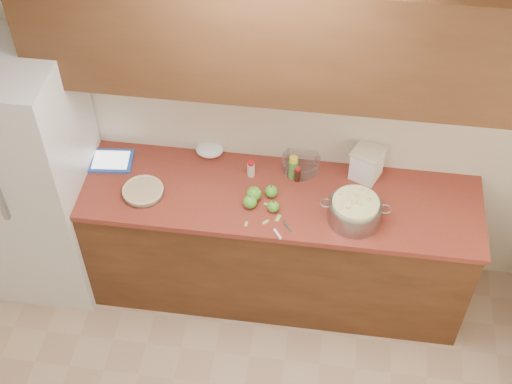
# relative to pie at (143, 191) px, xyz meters

# --- Properties ---
(counter_run) EXTENTS (2.64, 0.68, 0.92)m
(counter_run) POSITION_rel_pie_xyz_m (0.71, 0.10, -0.48)
(counter_run) COLOR #5A3219
(counter_run) RESTS_ON ground
(upper_cabinets) EXTENTS (2.60, 0.34, 0.70)m
(upper_cabinets) POSITION_rel_pie_xyz_m (0.71, 0.25, 1.01)
(upper_cabinets) COLOR #512E18
(upper_cabinets) RESTS_ON room_shell
(fridge) EXTENTS (0.70, 0.70, 1.80)m
(fridge) POSITION_rel_pie_xyz_m (-0.73, 0.06, -0.04)
(fridge) COLOR silver
(fridge) RESTS_ON ground
(pie) EXTENTS (0.26, 0.26, 0.04)m
(pie) POSITION_rel_pie_xyz_m (0.00, 0.00, 0.00)
(pie) COLOR silver
(pie) RESTS_ON counter_run
(colander) EXTENTS (0.41, 0.31, 0.15)m
(colander) POSITION_rel_pie_xyz_m (1.26, -0.03, 0.05)
(colander) COLOR gray
(colander) RESTS_ON counter_run
(flour_canister) EXTENTS (0.23, 0.23, 0.21)m
(flour_canister) POSITION_rel_pie_xyz_m (1.32, 0.33, 0.09)
(flour_canister) COLOR white
(flour_canister) RESTS_ON counter_run
(tablet) EXTENTS (0.29, 0.23, 0.02)m
(tablet) POSITION_rel_pie_xyz_m (-0.26, 0.24, -0.01)
(tablet) COLOR #2554B3
(tablet) RESTS_ON counter_run
(paring_knife) EXTENTS (0.11, 0.14, 0.02)m
(paring_knife) POSITION_rel_pie_xyz_m (0.84, -0.20, -0.01)
(paring_knife) COLOR gray
(paring_knife) RESTS_ON counter_run
(lemon_bottle) EXTENTS (0.06, 0.06, 0.16)m
(lemon_bottle) POSITION_rel_pie_xyz_m (0.88, 0.26, 0.06)
(lemon_bottle) COLOR #4C8C38
(lemon_bottle) RESTS_ON counter_run
(cinnamon_shaker) EXTENTS (0.05, 0.05, 0.11)m
(cinnamon_shaker) POSITION_rel_pie_xyz_m (0.62, 0.24, 0.03)
(cinnamon_shaker) COLOR beige
(cinnamon_shaker) RESTS_ON counter_run
(vanilla_bottle) EXTENTS (0.04, 0.04, 0.10)m
(vanilla_bottle) POSITION_rel_pie_xyz_m (0.91, 0.24, 0.03)
(vanilla_bottle) COLOR black
(vanilla_bottle) RESTS_ON counter_run
(mixing_bowl) EXTENTS (0.24, 0.24, 0.09)m
(mixing_bowl) POSITION_rel_pie_xyz_m (0.92, 0.34, 0.03)
(mixing_bowl) COLOR silver
(mixing_bowl) RESTS_ON counter_run
(paper_towel) EXTENTS (0.19, 0.16, 0.07)m
(paper_towel) POSITION_rel_pie_xyz_m (0.33, 0.39, 0.02)
(paper_towel) COLOR white
(paper_towel) RESTS_ON counter_run
(apple_left) EXTENTS (0.09, 0.09, 0.10)m
(apple_left) POSITION_rel_pie_xyz_m (0.67, 0.05, 0.02)
(apple_left) COLOR #4D9C28
(apple_left) RESTS_ON counter_run
(apple_center) EXTENTS (0.08, 0.08, 0.09)m
(apple_center) POSITION_rel_pie_xyz_m (0.76, 0.09, 0.02)
(apple_center) COLOR #4D9C28
(apple_center) RESTS_ON counter_run
(apple_front) EXTENTS (0.08, 0.08, 0.09)m
(apple_front) POSITION_rel_pie_xyz_m (0.65, -0.02, 0.02)
(apple_front) COLOR #4D9C28
(apple_front) RESTS_ON counter_run
(apple_extra) EXTENTS (0.07, 0.07, 0.08)m
(apple_extra) POSITION_rel_pie_xyz_m (0.79, -0.03, 0.01)
(apple_extra) COLOR #4D9C28
(apple_extra) RESTS_ON counter_run
(peel_a) EXTENTS (0.03, 0.06, 0.00)m
(peel_a) POSITION_rel_pie_xyz_m (0.83, -0.09, -0.02)
(peel_a) COLOR #93BC5B
(peel_a) RESTS_ON counter_run
(peel_b) EXTENTS (0.04, 0.02, 0.00)m
(peel_b) POSITION_rel_pie_xyz_m (0.75, 0.01, -0.02)
(peel_b) COLOR #93BC5B
(peel_b) RESTS_ON counter_run
(peel_c) EXTENTS (0.04, 0.04, 0.00)m
(peel_c) POSITION_rel_pie_xyz_m (0.76, -0.13, -0.02)
(peel_c) COLOR #93BC5B
(peel_c) RESTS_ON counter_run
(peel_d) EXTENTS (0.02, 0.04, 0.00)m
(peel_d) POSITION_rel_pie_xyz_m (0.65, -0.16, -0.02)
(peel_d) COLOR #93BC5B
(peel_d) RESTS_ON counter_run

